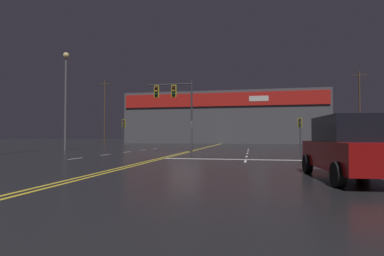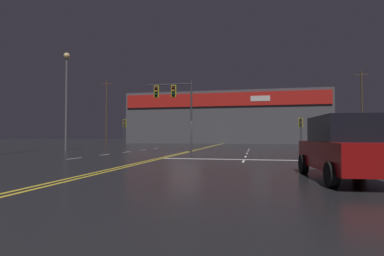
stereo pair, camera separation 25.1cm
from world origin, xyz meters
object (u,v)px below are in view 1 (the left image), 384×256
Objects in this scene: traffic_signal_median at (174,98)px; traffic_signal_corner_northeast at (300,126)px; traffic_signal_corner_northwest at (123,127)px; parked_car at (352,147)px; streetlight_median_approach at (66,87)px.

traffic_signal_corner_northeast is (11.10, 9.35, -2.00)m from traffic_signal_median.
parked_car is at bearing -53.02° from traffic_signal_corner_northwest.
streetlight_median_approach reaches higher than traffic_signal_corner_northeast.
streetlight_median_approach reaches higher than traffic_signal_corner_northwest.
traffic_signal_corner_northeast is at bearing 20.35° from streetlight_median_approach.
traffic_signal_corner_northeast is 0.72× the size of parked_car.
traffic_signal_median is at bearing 123.46° from parked_car.
traffic_signal_corner_northeast is at bearing 40.11° from traffic_signal_median.
traffic_signal_corner_northeast is 0.35× the size of streetlight_median_approach.
traffic_signal_median is 14.65m from traffic_signal_corner_northeast.
traffic_signal_corner_northwest is at bearing 78.97° from streetlight_median_approach.
streetlight_median_approach is (-10.62, 1.29, 1.45)m from traffic_signal_median.
streetlight_median_approach is 2.04× the size of parked_car.
traffic_signal_median is 13.62m from traffic_signal_corner_northwest.
traffic_signal_corner_northwest is (-8.89, 10.14, -1.91)m from traffic_signal_median.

